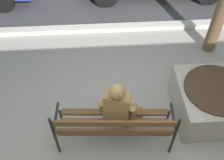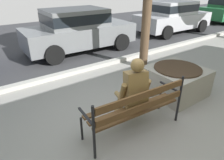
% 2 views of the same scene
% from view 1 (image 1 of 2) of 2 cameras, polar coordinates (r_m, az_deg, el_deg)
% --- Properties ---
extents(ground_plane, '(80.00, 80.00, 0.00)m').
position_cam_1_polar(ground_plane, '(4.49, 3.01, -12.69)').
color(ground_plane, gray).
extents(curb_stone, '(60.00, 0.20, 0.12)m').
position_cam_1_polar(curb_stone, '(6.35, 0.41, 11.27)').
color(curb_stone, '#B2AFA8').
rests_on(curb_stone, ground).
extents(park_bench, '(1.83, 0.65, 0.95)m').
position_cam_1_polar(park_bench, '(3.99, 0.55, -9.67)').
color(park_bench, brown).
rests_on(park_bench, ground).
extents(bronze_statue_seated, '(0.78, 0.80, 1.37)m').
position_cam_1_polar(bronze_statue_seated, '(4.00, 1.61, -6.17)').
color(bronze_statue_seated, olive).
rests_on(bronze_statue_seated, ground).
extents(concrete_planter, '(1.18, 1.18, 0.67)m').
position_cam_1_polar(concrete_planter, '(4.81, 20.76, -4.22)').
color(concrete_planter, gray).
rests_on(concrete_planter, ground).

